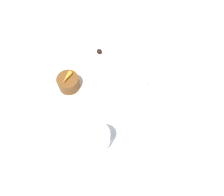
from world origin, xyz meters
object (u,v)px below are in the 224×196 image
(dessert_cake, at_px, (69,83))
(wine_glass, at_px, (99,138))
(coffee_cup, at_px, (161,71))
(fork, at_px, (29,133))
(dinner_plate, at_px, (75,93))

(dessert_cake, bearing_deg, wine_glass, 73.36)
(coffee_cup, distance_m, fork, 0.47)
(dessert_cake, bearing_deg, coffee_cup, 143.14)
(dinner_plate, height_order, coffee_cup, coffee_cup)
(wine_glass, relative_size, fork, 0.58)
(dinner_plate, xyz_separation_m, dessert_cake, (-0.00, -0.03, 0.03))
(dinner_plate, xyz_separation_m, coffee_cup, (-0.25, 0.16, 0.03))
(coffee_cup, bearing_deg, dinner_plate, -32.00)
(dessert_cake, bearing_deg, fork, 8.91)
(dinner_plate, height_order, wine_glass, wine_glass)
(wine_glass, height_order, fork, wine_glass)
(coffee_cup, height_order, wine_glass, wine_glass)
(dinner_plate, bearing_deg, fork, 0.73)
(coffee_cup, height_order, dessert_cake, coffee_cup)
(dinner_plate, xyz_separation_m, fork, (0.19, 0.00, -0.01))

